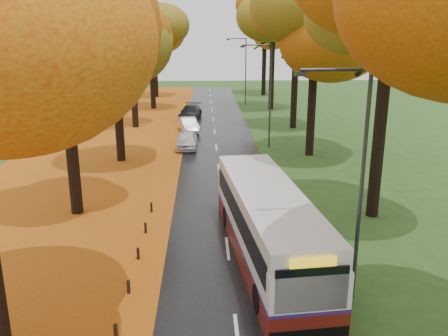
{
  "coord_description": "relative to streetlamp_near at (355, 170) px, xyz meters",
  "views": [
    {
      "loc": [
        -0.94,
        -6.5,
        9.12
      ],
      "look_at": [
        0.0,
        15.5,
        2.6
      ],
      "focal_mm": 38.0,
      "sensor_mm": 36.0,
      "label": 1
    }
  ],
  "objects": [
    {
      "name": "car_dark",
      "position": [
        -6.3,
        34.44,
        -3.97
      ],
      "size": [
        2.54,
        5.03,
        1.4
      ],
      "primitive_type": "imported",
      "rotation": [
        0.0,
        0.0,
        -0.12
      ],
      "color": "black",
      "rests_on": "road"
    },
    {
      "name": "bus",
      "position": [
        -2.37,
        3.05,
        -3.14
      ],
      "size": [
        3.66,
        11.34,
        2.93
      ],
      "rotation": [
        0.0,
        0.0,
        0.1
      ],
      "color": "#5C150E",
      "rests_on": "road"
    },
    {
      "name": "trees_left",
      "position": [
        -11.13,
        19.06,
        4.82
      ],
      "size": [
        9.2,
        74.0,
        13.88
      ],
      "color": "black",
      "rests_on": "ground"
    },
    {
      "name": "road",
      "position": [
        -3.95,
        17.0,
        -4.69
      ],
      "size": [
        6.5,
        90.0,
        0.04
      ],
      "primitive_type": "cube",
      "color": "black",
      "rests_on": "ground"
    },
    {
      "name": "streetlamp_mid",
      "position": [
        0.0,
        22.0,
        0.0
      ],
      "size": [
        2.45,
        0.18,
        8.0
      ],
      "color": "#333538",
      "rests_on": "ground"
    },
    {
      "name": "streetlamp_near",
      "position": [
        0.0,
        0.0,
        0.0
      ],
      "size": [
        2.45,
        0.18,
        8.0
      ],
      "color": "#333538",
      "rests_on": "ground"
    },
    {
      "name": "trees_right",
      "position": [
        3.24,
        18.91,
        4.98
      ],
      "size": [
        9.3,
        74.2,
        13.96
      ],
      "color": "black",
      "rests_on": "ground"
    },
    {
      "name": "centre_line",
      "position": [
        -3.95,
        17.0,
        -4.67
      ],
      "size": [
        0.12,
        90.0,
        0.01
      ],
      "primitive_type": "cube",
      "color": "silver",
      "rests_on": "road"
    },
    {
      "name": "car_silver",
      "position": [
        -6.3,
        27.91,
        -4.03
      ],
      "size": [
        2.19,
        4.12,
        1.29
      ],
      "primitive_type": "imported",
      "rotation": [
        0.0,
        0.0,
        0.22
      ],
      "color": "#ABAFB4",
      "rests_on": "road"
    },
    {
      "name": "streetlamp_far",
      "position": [
        0.0,
        44.0,
        0.0
      ],
      "size": [
        2.45,
        0.18,
        8.0
      ],
      "color": "#333538",
      "rests_on": "ground"
    },
    {
      "name": "car_white",
      "position": [
        -6.27,
        21.84,
        -3.99
      ],
      "size": [
        1.67,
        4.01,
        1.36
      ],
      "primitive_type": "imported",
      "rotation": [
        0.0,
        0.0,
        -0.02
      ],
      "color": "silver",
      "rests_on": "road"
    },
    {
      "name": "leaf_verge",
      "position": [
        -12.95,
        17.0,
        -4.7
      ],
      "size": [
        12.0,
        90.0,
        0.02
      ],
      "primitive_type": "cube",
      "color": "#93320D",
      "rests_on": "ground"
    },
    {
      "name": "leaf_drift",
      "position": [
        -7.0,
        17.0,
        -4.67
      ],
      "size": [
        0.9,
        90.0,
        0.01
      ],
      "primitive_type": "cube",
      "color": "#C07013",
      "rests_on": "road"
    }
  ]
}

